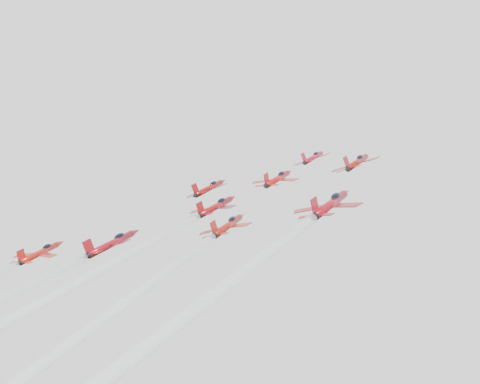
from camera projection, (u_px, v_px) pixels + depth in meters
The scene contains 6 objects.
jet_lead at pixel (313, 157), 142.84m from camera, with size 8.78×11.31×6.93m.
jet_row2_left at pixel (209, 188), 138.29m from camera, with size 9.79×12.61×7.72m.
jet_row2_center at pixel (278, 178), 127.41m from camera, with size 9.55×12.30×7.53m.
jet_row2_right at pixel (357, 162), 122.27m from camera, with size 9.58×12.34×7.56m.
jet_center at pixel (30, 315), 76.77m from camera, with size 9.25×88.10×50.04m.
jet_rear_right at pixel (22, 361), 61.77m from camera, with size 8.50×81.03×46.03m.
Camera 1 is at (58.68, -95.78, 133.80)m, focal length 50.00 mm.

